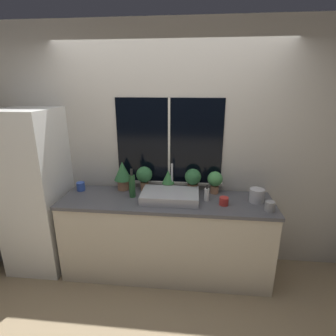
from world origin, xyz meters
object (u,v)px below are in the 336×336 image
object	(u,v)px
refrigerator	(36,191)
mug_grey	(270,206)
potted_plant_left	(144,176)
potted_plant_center	(168,180)
potted_plant_right	(193,179)
mug_red	(224,201)
mug_blue	(81,186)
bottle_tall	(132,185)
sink	(170,196)
potted_plant_far_left	(123,174)
soap_bottle	(207,194)
potted_plant_far_right	(215,180)
kettle	(257,195)

from	to	relation	value
refrigerator	mug_grey	bearing A→B (deg)	-4.42
potted_plant_left	potted_plant_center	bearing A→B (deg)	0.00
potted_plant_right	mug_grey	xyz separation A→B (m)	(0.74, -0.39, -0.11)
potted_plant_center	mug_red	world-z (taller)	potted_plant_center
potted_plant_center	mug_blue	world-z (taller)	potted_plant_center
potted_plant_center	bottle_tall	xyz separation A→B (m)	(-0.37, -0.20, -0.00)
sink	mug_red	xyz separation A→B (m)	(0.55, -0.07, -0.01)
potted_plant_left	mug_red	bearing A→B (deg)	-18.98
mug_red	mug_blue	xyz separation A→B (m)	(-1.59, 0.22, 0.01)
potted_plant_far_left	soap_bottle	size ratio (longest dim) A/B	1.99
refrigerator	mug_red	world-z (taller)	refrigerator
potted_plant_far_left	potted_plant_left	world-z (taller)	potted_plant_far_left
mug_red	potted_plant_left	bearing A→B (deg)	161.02
potted_plant_right	mug_blue	distance (m)	1.28
potted_plant_center	potted_plant_far_right	world-z (taller)	potted_plant_far_right
sink	mug_blue	bearing A→B (deg)	171.80
sink	potted_plant_right	world-z (taller)	sink
kettle	mug_red	bearing A→B (deg)	-162.59
kettle	refrigerator	bearing A→B (deg)	-179.84
potted_plant_right	mug_grey	size ratio (longest dim) A/B	2.74
potted_plant_right	sink	bearing A→B (deg)	-135.49
sink	mug_red	distance (m)	0.56
mug_grey	potted_plant_center	bearing A→B (deg)	159.04
mug_red	mug_blue	world-z (taller)	mug_blue
mug_red	potted_plant_far_left	bearing A→B (deg)	165.05
mug_blue	mug_grey	xyz separation A→B (m)	(2.02, -0.31, 0.00)
soap_bottle	potted_plant_far_left	bearing A→B (deg)	167.82
potted_plant_far_left	mug_red	world-z (taller)	potted_plant_far_left
mug_red	sink	bearing A→B (deg)	172.88
potted_plant_far_right	mug_grey	world-z (taller)	potted_plant_far_right
mug_blue	soap_bottle	bearing A→B (deg)	-5.03
potted_plant_right	potted_plant_far_right	world-z (taller)	potted_plant_right
refrigerator	kettle	world-z (taller)	refrigerator
mug_red	potted_plant_right	bearing A→B (deg)	136.87
potted_plant_center	mug_grey	bearing A→B (deg)	-20.96
potted_plant_center	mug_blue	bearing A→B (deg)	-175.46
refrigerator	potted_plant_far_right	distance (m)	2.01
potted_plant_far_left	bottle_tall	distance (m)	0.26
kettle	potted_plant_far_left	bearing A→B (deg)	172.54
potted_plant_far_left	mug_blue	world-z (taller)	potted_plant_far_left
refrigerator	potted_plant_far_right	bearing A→B (deg)	5.66
refrigerator	potted_plant_right	world-z (taller)	refrigerator
potted_plant_far_left	potted_plant_right	world-z (taller)	potted_plant_far_left
potted_plant_far_left	bottle_tall	world-z (taller)	potted_plant_far_left
mug_grey	potted_plant_far_right	bearing A→B (deg)	141.89
potted_plant_far_right	soap_bottle	bearing A→B (deg)	-114.69
sink	kettle	world-z (taller)	sink
sink	potted_plant_left	xyz separation A→B (m)	(-0.32, 0.23, 0.13)
sink	mug_blue	world-z (taller)	sink
potted_plant_right	soap_bottle	distance (m)	0.27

